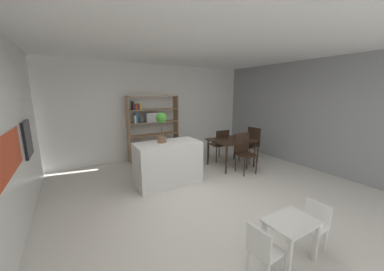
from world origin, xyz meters
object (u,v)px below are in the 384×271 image
(dining_table, at_px, (231,142))
(dining_chair_far, at_px, (220,142))
(built_in_oven, at_px, (27,139))
(child_table, at_px, (291,228))
(open_bookshelf, at_px, (151,125))
(potted_plant_on_island, at_px, (161,124))
(child_chair_left, at_px, (263,249))
(kitchen_island, at_px, (168,163))
(dining_chair_near, at_px, (244,150))
(child_chair_right, at_px, (313,223))
(dining_chair_window_side, at_px, (251,142))

(dining_table, bearing_deg, dining_chair_far, 90.57)
(built_in_oven, xyz_separation_m, dining_table, (4.26, -0.24, -0.53))
(child_table, bearing_deg, open_bookshelf, 91.13)
(potted_plant_on_island, bearing_deg, child_chair_left, -90.23)
(kitchen_island, relative_size, dining_chair_near, 1.41)
(child_chair_right, relative_size, dining_table, 0.54)
(potted_plant_on_island, xyz_separation_m, child_chair_right, (0.92, -2.71, -0.99))
(open_bookshelf, bearing_deg, kitchen_island, -98.27)
(child_table, bearing_deg, built_in_oven, 131.52)
(child_chair_right, height_order, dining_chair_far, dining_chair_far)
(child_chair_right, bearing_deg, dining_chair_near, 152.61)
(open_bookshelf, height_order, dining_chair_far, open_bookshelf)
(open_bookshelf, bearing_deg, potted_plant_on_island, -102.01)
(kitchen_island, height_order, dining_chair_window_side, dining_chair_window_side)
(child_table, height_order, dining_chair_near, dining_chair_near)
(open_bookshelf, relative_size, dining_table, 1.74)
(child_table, height_order, child_chair_left, child_chair_left)
(potted_plant_on_island, height_order, dining_table, potted_plant_on_island)
(child_chair_left, height_order, dining_chair_window_side, dining_chair_window_side)
(dining_table, xyz_separation_m, dining_chair_window_side, (0.76, 0.01, -0.08))
(potted_plant_on_island, relative_size, child_chair_left, 1.03)
(kitchen_island, height_order, child_chair_left, kitchen_island)
(dining_table, relative_size, dining_chair_near, 1.11)
(built_in_oven, relative_size, dining_chair_far, 0.65)
(potted_plant_on_island, bearing_deg, built_in_oven, 171.12)
(dining_chair_near, distance_m, dining_chair_far, 0.93)
(child_table, xyz_separation_m, dining_chair_far, (1.54, 3.29, 0.14))
(child_chair_left, bearing_deg, child_chair_right, -93.46)
(child_chair_right, bearing_deg, open_bookshelf, -175.51)
(child_table, xyz_separation_m, child_chair_left, (-0.47, -0.00, -0.08))
(built_in_oven, height_order, child_chair_right, built_in_oven)
(child_chair_left, bearing_deg, dining_table, -39.25)
(child_chair_left, relative_size, dining_table, 0.57)
(dining_chair_near, bearing_deg, dining_table, 98.73)
(potted_plant_on_island, xyz_separation_m, dining_chair_far, (2.00, 0.58, -0.76))
(child_chair_right, relative_size, dining_chair_far, 0.63)
(dining_chair_far, bearing_deg, child_chair_left, 61.34)
(child_chair_left, bearing_deg, dining_chair_window_side, -48.10)
(potted_plant_on_island, distance_m, dining_chair_far, 2.21)
(child_chair_right, bearing_deg, dining_chair_window_side, 144.49)
(child_chair_right, bearing_deg, child_chair_left, -92.24)
(built_in_oven, distance_m, dining_chair_near, 4.38)
(child_chair_left, bearing_deg, built_in_oven, 32.36)
(built_in_oven, bearing_deg, child_table, -48.48)
(potted_plant_on_island, bearing_deg, child_chair_right, -71.20)
(child_table, xyz_separation_m, dining_table, (1.55, 2.83, 0.25))
(child_chair_right, xyz_separation_m, dining_chair_far, (1.07, 3.29, 0.23))
(open_bookshelf, relative_size, dining_chair_far, 2.02)
(kitchen_island, bearing_deg, dining_chair_window_side, 3.39)
(built_in_oven, bearing_deg, potted_plant_on_island, -8.88)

